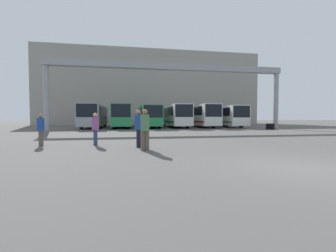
# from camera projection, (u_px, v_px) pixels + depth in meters

# --- Properties ---
(ground_plane) EXTENTS (200.00, 200.00, 0.00)m
(ground_plane) POSITION_uv_depth(u_px,v_px,m) (303.00, 169.00, 6.45)
(ground_plane) COLOR #514F4C
(building_backdrop) EXTENTS (45.45, 12.00, 15.20)m
(building_backdrop) POSITION_uv_depth(u_px,v_px,m) (150.00, 90.00, 50.66)
(building_backdrop) COLOR gray
(building_backdrop) RESTS_ON ground
(overhead_gantry) EXTENTS (27.68, 0.80, 7.68)m
(overhead_gantry) POSITION_uv_depth(u_px,v_px,m) (171.00, 75.00, 26.02)
(overhead_gantry) COLOR gray
(overhead_gantry) RESTS_ON ground
(bus_slot_0) EXTENTS (2.62, 12.14, 3.17)m
(bus_slot_0) POSITION_uv_depth(u_px,v_px,m) (94.00, 115.00, 32.00)
(bus_slot_0) COLOR #999EA5
(bus_slot_0) RESTS_ON ground
(bus_slot_1) EXTENTS (2.51, 11.54, 3.17)m
(bus_slot_1) POSITION_uv_depth(u_px,v_px,m) (122.00, 115.00, 32.38)
(bus_slot_1) COLOR #268C4C
(bus_slot_1) RESTS_ON ground
(bus_slot_2) EXTENTS (2.60, 11.91, 3.07)m
(bus_slot_2) POSITION_uv_depth(u_px,v_px,m) (149.00, 115.00, 33.25)
(bus_slot_2) COLOR #268C4C
(bus_slot_2) RESTS_ON ground
(bus_slot_3) EXTENTS (2.52, 11.79, 3.21)m
(bus_slot_3) POSITION_uv_depth(u_px,v_px,m) (175.00, 115.00, 33.86)
(bus_slot_3) COLOR silver
(bus_slot_3) RESTS_ON ground
(bus_slot_4) EXTENTS (2.47, 12.27, 3.27)m
(bus_slot_4) POSITION_uv_depth(u_px,v_px,m) (199.00, 115.00, 34.77)
(bus_slot_4) COLOR silver
(bus_slot_4) RESTS_ON ground
(bus_slot_5) EXTENTS (2.60, 10.23, 3.10)m
(bus_slot_5) POSITION_uv_depth(u_px,v_px,m) (225.00, 115.00, 34.45)
(bus_slot_5) COLOR silver
(bus_slot_5) RESTS_ON ground
(pedestrian_mid_left) EXTENTS (0.36, 0.36, 1.71)m
(pedestrian_mid_left) POSITION_uv_depth(u_px,v_px,m) (95.00, 128.00, 11.78)
(pedestrian_mid_left) COLOR navy
(pedestrian_mid_left) RESTS_ON ground
(pedestrian_near_center) EXTENTS (0.38, 0.38, 1.84)m
(pedestrian_near_center) POSITION_uv_depth(u_px,v_px,m) (139.00, 128.00, 11.02)
(pedestrian_near_center) COLOR black
(pedestrian_near_center) RESTS_ON ground
(pedestrian_near_right) EXTENTS (0.34, 0.34, 1.65)m
(pedestrian_near_right) POSITION_uv_depth(u_px,v_px,m) (41.00, 129.00, 11.58)
(pedestrian_near_right) COLOR brown
(pedestrian_near_right) RESTS_ON ground
(pedestrian_far_center) EXTENTS (0.38, 0.38, 1.84)m
(pedestrian_far_center) POSITION_uv_depth(u_px,v_px,m) (145.00, 129.00, 9.89)
(pedestrian_far_center) COLOR brown
(pedestrian_far_center) RESTS_ON ground
(tire_stack) EXTENTS (1.04, 1.04, 0.72)m
(tire_stack) POSITION_uv_depth(u_px,v_px,m) (270.00, 126.00, 27.52)
(tire_stack) COLOR black
(tire_stack) RESTS_ON ground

